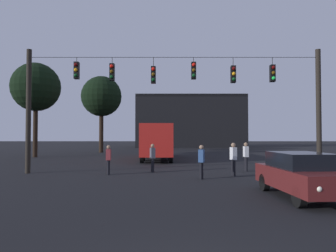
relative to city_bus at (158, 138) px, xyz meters
name	(u,v)px	position (x,y,z in m)	size (l,w,h in m)	color
ground_plane	(173,159)	(1.30, 0.08, -1.87)	(168.00, 168.00, 0.00)	black
overhead_signal_span	(175,97)	(1.30, -10.83, 2.40)	(16.53, 0.44, 6.95)	black
city_bus	(158,138)	(0.00, 0.00, 0.00)	(2.79, 11.06, 3.00)	#B21E19
car_near_right	(303,174)	(5.54, -17.76, -1.07)	(2.04, 4.42, 1.52)	#511919
pedestrian_crossing_left	(110,158)	(-2.21, -11.42, -0.98)	(0.26, 0.38, 1.58)	black
pedestrian_crossing_center	(234,157)	(4.37, -12.11, -0.89)	(0.33, 0.41, 1.72)	black
pedestrian_crossing_right	(203,160)	(2.60, -13.19, -0.94)	(0.34, 0.42, 1.65)	black
pedestrian_near_bus	(154,156)	(0.11, -10.34, -0.95)	(0.34, 0.42, 1.62)	black
pedestrian_trailing	(247,155)	(5.58, -9.80, -0.91)	(0.27, 0.38, 1.69)	black
corner_building	(191,122)	(4.98, 28.93, 2.70)	(18.99, 8.12, 9.13)	black
tree_left_silhouette	(103,97)	(-7.21, 10.53, 5.00)	(4.95, 4.95, 9.39)	black
tree_behind_building	(37,87)	(-11.89, 2.32, 4.91)	(4.71, 4.71, 9.17)	black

